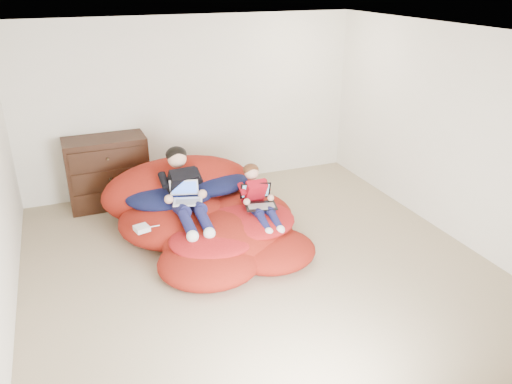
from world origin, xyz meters
The scene contains 9 objects.
room_shell centered at (0.00, 0.00, 0.22)m, with size 5.10×5.10×2.77m.
dresser centered at (-1.33, 2.21, 0.49)m, with size 1.09×0.61×0.98m.
beanbag_pile centered at (-0.34, 0.82, 0.28)m, with size 2.29×2.42×0.92m.
cream_pillow centered at (-0.77, 1.56, 0.62)m, with size 0.44×0.28×0.28m, color #EDE8CD.
older_boy centered at (-0.59, 0.80, 0.70)m, with size 0.37×1.18×0.76m.
younger_boy centered at (0.22, 0.49, 0.59)m, with size 0.26×0.88×0.59m.
laptop_white centered at (-0.59, 0.71, 0.63)m, with size 0.39×0.40×0.24m.
laptop_black centered at (0.22, 0.47, 0.55)m, with size 0.41×0.43×0.25m.
power_adapter centered at (-1.17, 0.49, 0.42)m, with size 0.15×0.15×0.06m, color white.
Camera 1 is at (-1.79, -4.53, 3.03)m, focal length 35.00 mm.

